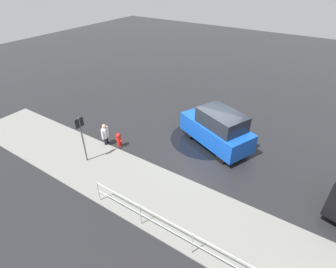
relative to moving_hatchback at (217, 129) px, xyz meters
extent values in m
plane|color=black|center=(0.25, 0.50, -1.03)|extent=(60.00, 60.00, 0.00)
cube|color=slate|center=(0.25, 4.70, -1.01)|extent=(24.00, 3.20, 0.04)
cube|color=blue|center=(0.08, -0.03, -0.23)|extent=(4.25, 3.11, 0.99)
cube|color=#1E232B|center=(-0.21, 0.09, 0.65)|extent=(2.74, 2.30, 0.77)
cylinder|color=black|center=(1.55, 0.11, -0.73)|extent=(0.64, 0.44, 0.60)
cylinder|color=black|center=(0.98, -1.20, -0.73)|extent=(0.64, 0.44, 0.60)
cylinder|color=black|center=(-0.82, 1.13, -0.73)|extent=(0.64, 0.44, 0.60)
cylinder|color=black|center=(-1.38, -0.18, -0.73)|extent=(0.64, 0.44, 0.60)
cylinder|color=red|center=(4.18, 2.86, -0.72)|extent=(0.22, 0.22, 0.62)
sphere|color=red|center=(4.18, 2.86, -0.35)|extent=(0.26, 0.26, 0.26)
cylinder|color=red|center=(4.02, 2.86, -0.64)|extent=(0.10, 0.09, 0.09)
cylinder|color=red|center=(4.34, 2.86, -0.64)|extent=(0.10, 0.09, 0.09)
cylinder|color=#2D2D2D|center=(4.18, 2.86, -1.00)|extent=(0.31, 0.31, 0.06)
cube|color=silver|center=(4.89, 3.09, -0.30)|extent=(0.34, 0.42, 0.55)
sphere|color=tan|center=(4.89, 3.09, 0.08)|extent=(0.22, 0.22, 0.22)
cylinder|color=#1E1E2D|center=(4.91, 3.00, -0.80)|extent=(0.13, 0.13, 0.45)
cylinder|color=#1E1E2D|center=(4.86, 3.17, -0.80)|extent=(0.13, 0.13, 0.45)
cylinder|color=silver|center=(4.96, 2.86, -0.30)|extent=(0.09, 0.09, 0.50)
cylinder|color=silver|center=(4.81, 3.32, -0.30)|extent=(0.09, 0.09, 0.50)
cylinder|color=#B7BABF|center=(-1.94, 6.13, -0.50)|extent=(0.04, 0.04, 1.05)
cylinder|color=#B7BABF|center=(0.16, 6.13, -0.50)|extent=(0.04, 0.04, 1.05)
cylinder|color=#B7BABF|center=(2.27, 6.13, -0.50)|extent=(0.04, 0.04, 1.05)
cylinder|color=#B7BABF|center=(-0.89, 6.13, -0.03)|extent=(6.32, 0.04, 0.04)
cylinder|color=#B7BABF|center=(-0.89, 6.13, -0.45)|extent=(6.32, 0.04, 0.04)
cylinder|color=#4C4C51|center=(4.68, 4.63, 0.17)|extent=(0.07, 0.07, 2.40)
cube|color=black|center=(4.68, 4.63, 1.12)|extent=(0.04, 0.44, 0.44)
cylinder|color=black|center=(0.73, -0.22, -1.02)|extent=(3.75, 3.75, 0.01)
camera|label=1|loc=(-4.09, 10.83, 7.05)|focal=28.00mm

